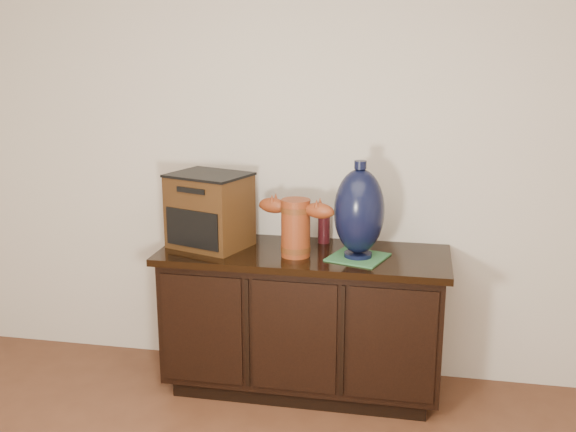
% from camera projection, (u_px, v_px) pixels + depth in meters
% --- Properties ---
extents(room, '(5.00, 5.00, 5.00)m').
position_uv_depth(room, '(84.00, 328.00, 1.15)').
color(room, '#56301D').
rests_on(room, ground).
extents(sideboard, '(1.46, 0.56, 0.75)m').
position_uv_depth(sideboard, '(303.00, 320.00, 3.49)').
color(sideboard, black).
rests_on(sideboard, ground).
extents(terracotta_vessel, '(0.41, 0.18, 0.29)m').
position_uv_depth(terracotta_vessel, '(296.00, 224.00, 3.30)').
color(terracotta_vessel, brown).
rests_on(terracotta_vessel, sideboard).
extents(tv_radio, '(0.46, 0.41, 0.38)m').
position_uv_depth(tv_radio, '(210.00, 210.00, 3.46)').
color(tv_radio, '#3C230F').
rests_on(tv_radio, sideboard).
extents(green_mat, '(0.32, 0.32, 0.01)m').
position_uv_depth(green_mat, '(358.00, 257.00, 3.30)').
color(green_mat, '#2F683A').
rests_on(green_mat, sideboard).
extents(lamp_base, '(0.31, 0.31, 0.48)m').
position_uv_depth(lamp_base, '(359.00, 212.00, 3.25)').
color(lamp_base, black).
rests_on(lamp_base, green_mat).
extents(spray_can, '(0.06, 0.06, 0.18)m').
position_uv_depth(spray_can, '(324.00, 226.00, 3.54)').
color(spray_can, '#580F16').
rests_on(spray_can, sideboard).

